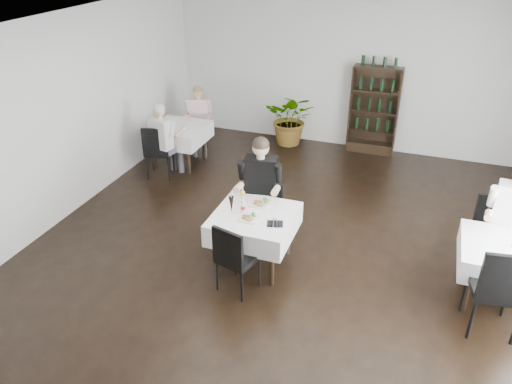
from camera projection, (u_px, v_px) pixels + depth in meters
The scene contains 22 objects.
room_shell at pixel (278, 166), 5.98m from camera, with size 9.00×9.00×9.00m.
wine_shelf at pixel (374, 111), 9.68m from camera, with size 0.90×0.28×1.75m.
main_table at pixel (254, 224), 6.49m from camera, with size 1.03×1.03×0.77m.
left_table at pixel (179, 133), 9.27m from camera, with size 0.98×0.98×0.77m.
right_table at pixel (503, 257), 5.84m from camera, with size 0.98×0.98×0.77m.
potted_tree at pixel (291, 119), 10.18m from camera, with size 0.99×0.86×1.10m, color #2E6121.
main_chair_far at pixel (266, 209), 7.06m from camera, with size 0.47×0.47×0.88m.
main_chair_near at pixel (234, 255), 6.01m from camera, with size 0.53×0.53×0.95m.
left_chair_far at pixel (197, 126), 9.93m from camera, with size 0.48×0.49×0.88m.
left_chair_near at pixel (158, 149), 8.79m from camera, with size 0.56×0.56×0.99m.
right_chair_far at pixel (494, 228), 6.46m from camera, with size 0.60×0.60×1.02m.
right_chair_near at pixel (499, 286), 5.32m from camera, with size 0.60×0.60×1.15m.
diner_main at pixel (260, 185), 6.81m from camera, with size 0.64×0.66×1.59m.
diner_left_far at pixel (199, 115), 9.73m from camera, with size 0.59×0.62×1.33m.
diner_left_near at pixel (164, 135), 8.71m from camera, with size 0.58×0.61×1.40m.
diner_right_far at pixel (512, 215), 6.08m from camera, with size 0.64×0.65×1.60m.
plate_far at pixel (261, 203), 6.63m from camera, with size 0.26×0.26×0.08m.
plate_near at pixel (249, 218), 6.31m from camera, with size 0.25×0.25×0.08m.
pilsner_dark at pixel (231, 204), 6.40m from camera, with size 0.07×0.07×0.29m.
pilsner_lager at pixel (243, 199), 6.52m from camera, with size 0.07×0.07×0.28m.
coke_bottle at pixel (243, 206), 6.40m from camera, with size 0.06×0.06×0.24m.
napkin_cutlery at pixel (275, 224), 6.20m from camera, with size 0.24×0.22×0.02m.
Camera 1 is at (1.59, -5.17, 4.07)m, focal length 35.00 mm.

